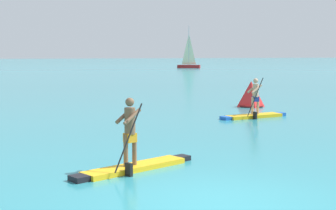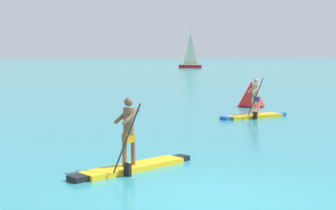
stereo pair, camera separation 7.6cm
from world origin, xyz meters
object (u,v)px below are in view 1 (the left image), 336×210
paddleboarder_mid_center (133,156)px  sailboat_right_horizon (189,61)px  paddleboarder_far_right (254,111)px  race_marker_buoy (251,95)px

paddleboarder_mid_center → sailboat_right_horizon: sailboat_right_horizon is taller
paddleboarder_mid_center → paddleboarder_far_right: size_ratio=1.00×
paddleboarder_far_right → race_marker_buoy: paddleboarder_far_right is taller
paddleboarder_far_right → sailboat_right_horizon: 68.68m
paddleboarder_mid_center → race_marker_buoy: (9.00, 12.17, 0.26)m
race_marker_buoy → paddleboarder_mid_center: bearing=-126.5°
paddleboarder_mid_center → sailboat_right_horizon: 78.65m
race_marker_buoy → sailboat_right_horizon: sailboat_right_horizon is taller
paddleboarder_mid_center → race_marker_buoy: 15.14m
paddleboarder_far_right → race_marker_buoy: size_ratio=2.48×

